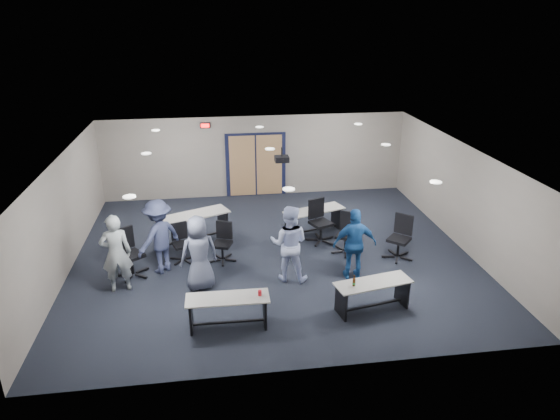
{
  "coord_description": "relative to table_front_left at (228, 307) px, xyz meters",
  "views": [
    {
      "loc": [
        -1.44,
        -11.47,
        5.91
      ],
      "look_at": [
        0.14,
        -0.3,
        1.34
      ],
      "focal_mm": 32.0,
      "sensor_mm": 36.0,
      "label": 1
    }
  ],
  "objects": [
    {
      "name": "left_wall",
      "position": [
        -3.72,
        3.02,
        0.89
      ],
      "size": [
        0.04,
        9.0,
        2.7
      ],
      "primitive_type": "cube",
      "color": "gray",
      "rests_on": "floor"
    },
    {
      "name": "table_back_left",
      "position": [
        -0.77,
        4.03,
        0.09
      ],
      "size": [
        2.08,
        1.4,
        0.8
      ],
      "rotation": [
        0.0,
        0.0,
        0.41
      ],
      "color": "#A8A59E",
      "rests_on": "floor"
    },
    {
      "name": "ceiling_can_lights",
      "position": [
        1.28,
        3.27,
        2.21
      ],
      "size": [
        6.24,
        5.74,
        0.02
      ],
      "primitive_type": null,
      "color": "silver",
      "rests_on": "ceiling"
    },
    {
      "name": "table_front_right",
      "position": [
        3.0,
        0.18,
        -0.0
      ],
      "size": [
        1.7,
        0.84,
        0.9
      ],
      "rotation": [
        0.0,
        0.0,
        0.19
      ],
      "color": "#A8A59E",
      "rests_on": "floor"
    },
    {
      "name": "person_navy",
      "position": [
        3.0,
        1.57,
        0.41
      ],
      "size": [
        1.03,
        0.47,
        1.73
      ],
      "primitive_type": "imported",
      "rotation": [
        0.0,
        0.0,
        3.1
      ],
      "color": "navy",
      "rests_on": "floor"
    },
    {
      "name": "chair_back_b",
      "position": [
        -0.03,
        2.83,
        0.04
      ],
      "size": [
        0.81,
        0.81,
        1.0
      ],
      "primitive_type": null,
      "rotation": [
        0.0,
        0.0,
        -0.36
      ],
      "color": "black",
      "rests_on": "floor"
    },
    {
      "name": "chair_loose_right",
      "position": [
        4.39,
        2.35,
        0.11
      ],
      "size": [
        1.0,
        1.0,
        1.13
      ],
      "primitive_type": null,
      "rotation": [
        0.0,
        0.0,
        -0.74
      ],
      "color": "black",
      "rests_on": "floor"
    },
    {
      "name": "double_door",
      "position": [
        1.28,
        7.48,
        0.59
      ],
      "size": [
        2.0,
        0.07,
        2.2
      ],
      "color": "black",
      "rests_on": "back_wall"
    },
    {
      "name": "right_wall",
      "position": [
        6.28,
        3.02,
        0.89
      ],
      "size": [
        0.04,
        9.0,
        2.7
      ],
      "primitive_type": "cube",
      "color": "gray",
      "rests_on": "floor"
    },
    {
      "name": "person_gray",
      "position": [
        -2.36,
        1.75,
        0.46
      ],
      "size": [
        0.73,
        0.54,
        1.83
      ],
      "primitive_type": "imported",
      "rotation": [
        0.0,
        0.0,
        3.3
      ],
      "color": "#9EA8AC",
      "rests_on": "floor"
    },
    {
      "name": "person_lightblue",
      "position": [
        1.48,
        1.71,
        0.46
      ],
      "size": [
        1.06,
        0.93,
        1.83
      ],
      "primitive_type": "imported",
      "rotation": [
        0.0,
        0.0,
        2.84
      ],
      "color": "#C0CEFF",
      "rests_on": "floor"
    },
    {
      "name": "exit_sign",
      "position": [
        -0.32,
        7.46,
        1.99
      ],
      "size": [
        0.32,
        0.07,
        0.18
      ],
      "color": "black",
      "rests_on": "back_wall"
    },
    {
      "name": "ceiling_projector",
      "position": [
        1.58,
        3.51,
        1.95
      ],
      "size": [
        0.35,
        0.32,
        0.37
      ],
      "color": "black",
      "rests_on": "ceiling"
    },
    {
      "name": "chair_loose_left",
      "position": [
        -2.17,
        2.37,
        0.13
      ],
      "size": [
        1.03,
        1.03,
        1.17
      ],
      "primitive_type": null,
      "rotation": [
        0.0,
        0.0,
        0.65
      ],
      "color": "black",
      "rests_on": "floor"
    },
    {
      "name": "table_front_left",
      "position": [
        0.0,
        0.0,
        0.0
      ],
      "size": [
        1.65,
        0.57,
        0.77
      ],
      "rotation": [
        0.0,
        0.0,
        -0.02
      ],
      "color": "#A8A59E",
      "rests_on": "floor"
    },
    {
      "name": "chair_back_c",
      "position": [
        2.66,
        3.58,
        0.13
      ],
      "size": [
        0.97,
        0.97,
        1.17
      ],
      "primitive_type": null,
      "rotation": [
        0.0,
        0.0,
        0.4
      ],
      "color": "black",
      "rests_on": "floor"
    },
    {
      "name": "person_back",
      "position": [
        -1.5,
        2.51,
        0.46
      ],
      "size": [
        1.32,
        1.31,
        1.83
      ],
      "primitive_type": "imported",
      "rotation": [
        0.0,
        0.0,
        3.92
      ],
      "color": "#3A4269",
      "rests_on": "floor"
    },
    {
      "name": "chair_back_a",
      "position": [
        -1.01,
        2.97,
        0.03
      ],
      "size": [
        0.77,
        0.77,
        0.97
      ],
      "primitive_type": null,
      "rotation": [
        0.0,
        0.0,
        0.32
      ],
      "color": "black",
      "rests_on": "floor"
    },
    {
      "name": "person_plaid",
      "position": [
        -0.56,
        1.6,
        0.42
      ],
      "size": [
        0.97,
        0.77,
        1.74
      ],
      "primitive_type": "imported",
      "rotation": [
        0.0,
        0.0,
        3.42
      ],
      "color": "slate",
      "rests_on": "floor"
    },
    {
      "name": "table_back_right",
      "position": [
        2.59,
        4.17,
        0.02
      ],
      "size": [
        1.82,
        1.12,
        0.7
      ],
      "rotation": [
        0.0,
        0.0,
        0.34
      ],
      "color": "#A8A59E",
      "rests_on": "floor"
    },
    {
      "name": "back_wall",
      "position": [
        1.28,
        7.52,
        0.89
      ],
      "size": [
        10.0,
        0.04,
        2.7
      ],
      "primitive_type": "cube",
      "color": "gray",
      "rests_on": "floor"
    },
    {
      "name": "ceiling",
      "position": [
        1.28,
        3.02,
        2.24
      ],
      "size": [
        10.0,
        9.0,
        0.04
      ],
      "primitive_type": "cube",
      "color": "white",
      "rests_on": "back_wall"
    },
    {
      "name": "floor",
      "position": [
        1.28,
        3.02,
        -0.46
      ],
      "size": [
        10.0,
        10.0,
        0.0
      ],
      "primitive_type": "plane",
      "color": "black",
      "rests_on": "ground"
    },
    {
      "name": "front_wall",
      "position": [
        1.28,
        -1.48,
        0.89
      ],
      "size": [
        10.0,
        0.04,
        2.7
      ],
      "primitive_type": "cube",
      "color": "gray",
      "rests_on": "floor"
    },
    {
      "name": "chair_back_d",
      "position": [
        3.14,
        2.83,
        0.08
      ],
      "size": [
        0.92,
        0.92,
        1.07
      ],
      "primitive_type": null,
      "rotation": [
        0.0,
        0.0,
        -0.52
      ],
      "color": "black",
      "rests_on": "floor"
    }
  ]
}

